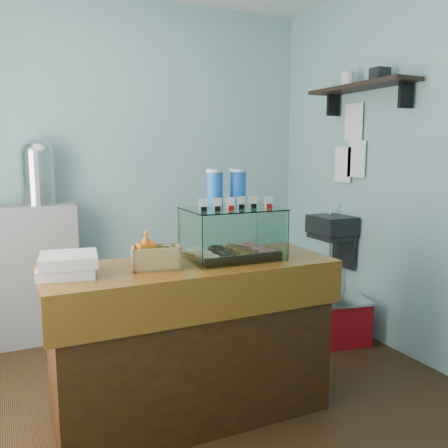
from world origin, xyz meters
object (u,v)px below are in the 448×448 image
counter (192,340)px  display_case (231,228)px  coffee_urn (37,170)px  red_cooler (342,321)px

counter → display_case: (0.27, 0.06, 0.61)m
coffee_urn → display_case: bearing=-58.2°
counter → coffee_urn: 1.93m
counter → coffee_urn: bearing=112.9°
counter → red_cooler: size_ratio=3.49×
coffee_urn → red_cooler: bearing=-27.2°
counter → coffee_urn: (-0.66, 1.57, 0.91)m
display_case → coffee_urn: coffee_urn is taller
display_case → coffee_urn: 1.80m
coffee_urn → red_cooler: (2.12, -1.09, -1.19)m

